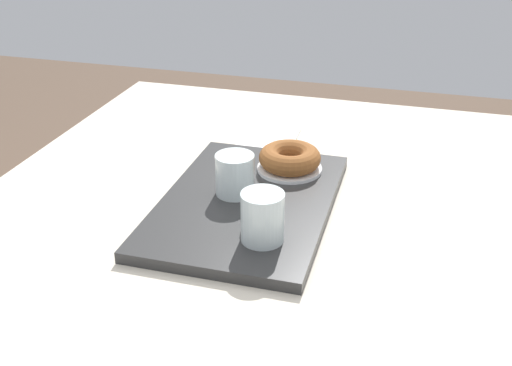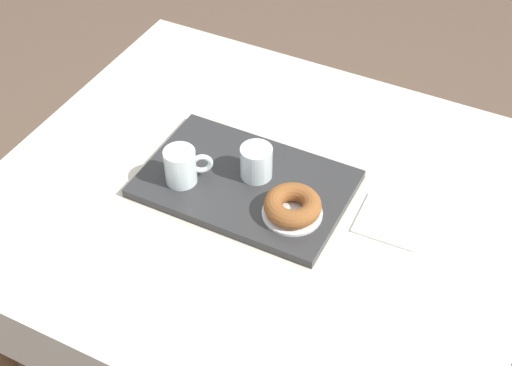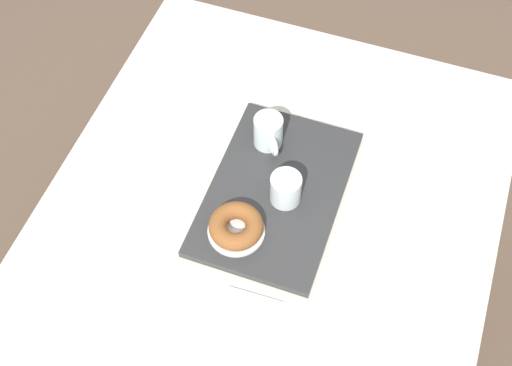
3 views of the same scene
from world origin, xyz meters
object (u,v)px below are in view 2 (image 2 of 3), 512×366
sugar_donut_left (293,205)px  paper_napkin (390,221)px  dining_table (262,220)px  serving_tray (245,185)px  tea_mug_left (181,167)px  donut_plate_left (292,213)px  water_glass_near (256,163)px

sugar_donut_left → paper_napkin: size_ratio=0.91×
dining_table → serving_tray: bearing=6.6°
serving_tray → tea_mug_left: (0.13, 0.06, 0.05)m
tea_mug_left → paper_napkin: (-0.46, -0.11, -0.06)m
tea_mug_left → sugar_donut_left: size_ratio=0.80×
tea_mug_left → donut_plate_left: 0.27m
sugar_donut_left → paper_napkin: sugar_donut_left is taller
serving_tray → donut_plate_left: size_ratio=3.53×
serving_tray → water_glass_near: (-0.01, -0.03, 0.05)m
dining_table → sugar_donut_left: size_ratio=9.67×
sugar_donut_left → water_glass_near: bearing=-31.3°
serving_tray → water_glass_near: bearing=-113.0°
serving_tray → tea_mug_left: size_ratio=4.66×
paper_napkin → tea_mug_left: bearing=13.2°
donut_plate_left → paper_napkin: size_ratio=0.96×
sugar_donut_left → dining_table: bearing=-26.8°
tea_mug_left → serving_tray: bearing=-155.3°
water_glass_near → paper_napkin: (-0.32, -0.02, -0.05)m
donut_plate_left → paper_napkin: (-0.19, -0.09, -0.02)m
tea_mug_left → donut_plate_left: bearing=-176.8°
water_glass_near → paper_napkin: size_ratio=0.57×
serving_tray → sugar_donut_left: sugar_donut_left is taller
donut_plate_left → sugar_donut_left: (0.00, -0.00, 0.02)m
serving_tray → paper_napkin: size_ratio=3.37×
water_glass_near → paper_napkin: 0.33m
water_glass_near → donut_plate_left: (-0.13, 0.08, -0.03)m
water_glass_near → sugar_donut_left: 0.15m
serving_tray → paper_napkin: (-0.33, -0.05, -0.01)m
sugar_donut_left → paper_napkin: (-0.19, -0.09, -0.05)m
tea_mug_left → paper_napkin: size_ratio=0.72×
water_glass_near → donut_plate_left: 0.15m
tea_mug_left → water_glass_near: bearing=-147.2°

